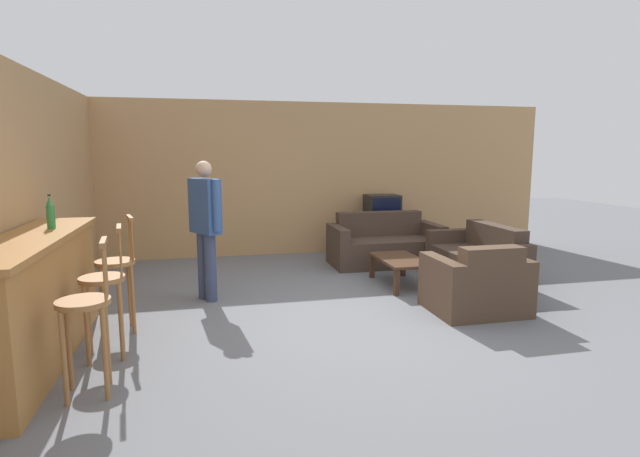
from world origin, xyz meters
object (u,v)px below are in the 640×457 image
(bar_chair_mid, at_px, (105,290))
(armchair_near, at_px, (477,286))
(bar_chair_near, at_px, (86,315))
(coffee_table, at_px, (400,262))
(bar_chair_far, at_px, (117,272))
(loveseat_right, at_px, (478,260))
(couch_far, at_px, (384,246))
(person_by_window, at_px, (205,223))
(bottle, at_px, (50,213))
(tv, at_px, (382,210))
(tv_unit, at_px, (382,238))

(bar_chair_mid, distance_m, armchair_near, 3.77)
(bar_chair_near, bearing_deg, coffee_table, 34.83)
(bar_chair_far, height_order, loveseat_right, bar_chair_far)
(bar_chair_far, relative_size, loveseat_right, 0.76)
(couch_far, height_order, person_by_window, person_by_window)
(couch_far, xyz_separation_m, coffee_table, (-0.25, -1.27, 0.02))
(bar_chair_far, bearing_deg, bottle, -158.42)
(tv, relative_size, bottle, 1.80)
(tv, bearing_deg, bar_chair_far, -141.27)
(coffee_table, height_order, tv_unit, tv_unit)
(bar_chair_mid, height_order, tv, bar_chair_mid)
(bar_chair_near, bearing_deg, tv, 48.96)
(tv, xyz_separation_m, person_by_window, (-3.01, -2.20, 0.17))
(bar_chair_mid, height_order, armchair_near, bar_chair_mid)
(bar_chair_mid, relative_size, tv_unit, 1.00)
(armchair_near, xyz_separation_m, bottle, (-4.24, 0.06, 0.92))
(bar_chair_far, xyz_separation_m, bottle, (-0.50, -0.20, 0.62))
(couch_far, xyz_separation_m, armchair_near, (0.14, -2.52, 0.00))
(loveseat_right, height_order, coffee_table, loveseat_right)
(armchair_near, bearing_deg, tv, 87.96)
(armchair_near, distance_m, person_by_window, 3.18)
(bar_chair_mid, relative_size, bar_chair_far, 1.00)
(coffee_table, relative_size, bottle, 3.24)
(person_by_window, bearing_deg, bar_chair_mid, -118.83)
(armchair_near, relative_size, bottle, 3.19)
(tv_unit, height_order, person_by_window, person_by_window)
(tv_unit, bearing_deg, person_by_window, -143.79)
(loveseat_right, height_order, tv_unit, loveseat_right)
(bar_chair_near, distance_m, tv, 5.88)
(loveseat_right, relative_size, coffee_table, 1.50)
(bar_chair_far, distance_m, person_by_window, 1.28)
(bar_chair_far, bearing_deg, tv, 38.73)
(couch_far, distance_m, tv, 0.99)
(armchair_near, relative_size, coffee_table, 0.98)
(loveseat_right, distance_m, bottle, 5.20)
(loveseat_right, xyz_separation_m, person_by_window, (-3.63, -0.08, 0.65))
(bar_chair_mid, bearing_deg, bottle, 137.29)
(bar_chair_near, distance_m, armchair_near, 3.91)
(tv_unit, xyz_separation_m, bottle, (-4.36, -3.30, 0.96))
(bar_chair_far, height_order, tv, bar_chair_far)
(bar_chair_near, relative_size, couch_far, 0.67)
(bar_chair_near, xyz_separation_m, tv_unit, (3.86, 4.44, -0.35))
(couch_far, xyz_separation_m, tv_unit, (0.26, 0.84, -0.04))
(bar_chair_near, bearing_deg, bar_chair_far, 90.01)
(bar_chair_near, bearing_deg, couch_far, 45.00)
(coffee_table, relative_size, tv_unit, 0.88)
(person_by_window, bearing_deg, loveseat_right, 1.32)
(bar_chair_mid, distance_m, loveseat_right, 4.79)
(couch_far, bearing_deg, armchair_near, -86.84)
(couch_far, bearing_deg, person_by_window, -153.57)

